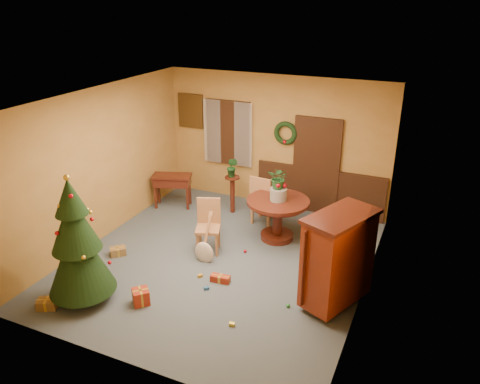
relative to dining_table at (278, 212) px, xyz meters
The scene contains 21 objects.
room_envelope 1.65m from the dining_table, 106.08° to the left, with size 5.50×5.50×5.50m.
dining_table is the anchor object (origin of this frame).
urn 0.36m from the dining_table, 90.00° to the left, with size 0.32×0.32×0.24m, color slate.
centerpiece_plant 0.69m from the dining_table, 90.00° to the left, with size 0.38×0.33×0.43m, color #1E4C23.
chair_near 1.37m from the dining_table, 138.62° to the right, with size 0.55×0.55×1.00m.
chair_far 0.70m from the dining_table, 135.77° to the left, with size 0.49×0.49×1.06m.
guitar 1.61m from the dining_table, 124.05° to the right, with size 0.36×0.17×0.86m, color beige, non-canonical shape.
plant_stand 1.49m from the dining_table, 150.43° to the left, with size 0.32×0.32×0.83m.
stand_plant 1.56m from the dining_table, 150.43° to the left, with size 0.24×0.19×0.44m, color #19471E.
christmas_tree 3.74m from the dining_table, 124.19° to the right, with size 1.01×1.01×2.09m.
writing_desk 2.68m from the dining_table, 169.79° to the left, with size 0.93×0.67×0.75m.
sideboard 2.21m from the dining_table, 46.60° to the right, with size 1.04×1.34×1.52m.
gift_a 4.30m from the dining_table, 125.06° to the right, with size 0.35×0.31×0.15m.
gift_b 3.10m from the dining_table, 113.28° to the right, with size 0.34×0.34×0.24m.
gift_c 3.06m from the dining_table, 144.01° to the right, with size 0.33×0.33×0.15m.
gift_d 1.90m from the dining_table, 101.21° to the right, with size 0.34×0.17×0.12m.
toy_a 2.21m from the dining_table, 102.33° to the right, with size 0.08×0.05×0.05m, color #215592.
toy_b 2.25m from the dining_table, 65.74° to the right, with size 0.06×0.06×0.06m, color #258832.
toy_c 2.03m from the dining_table, 111.77° to the right, with size 0.08×0.05×0.05m, color #BE8E23.
toy_d 1.00m from the dining_table, 114.74° to the right, with size 0.06×0.06×0.06m, color #B80C1A.
toy_e 2.80m from the dining_table, 83.80° to the right, with size 0.08×0.05×0.05m, color gold.
Camera 1 is at (3.25, -6.46, 4.43)m, focal length 35.00 mm.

